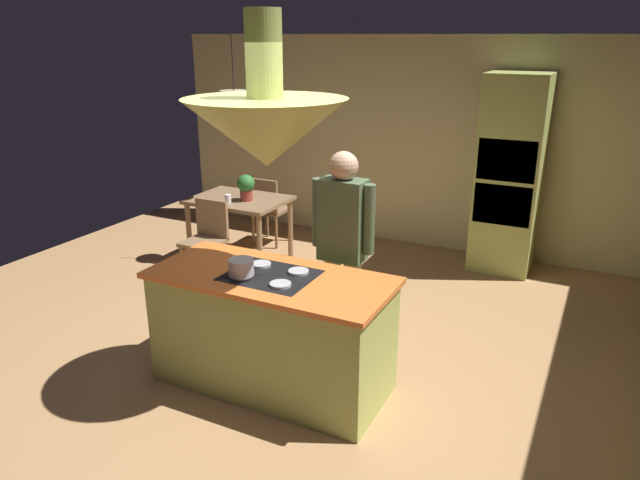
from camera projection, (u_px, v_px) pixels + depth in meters
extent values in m
plane|color=#AD7F51|center=(286.00, 371.00, 4.72)|extent=(8.16, 8.16, 0.00)
cube|color=beige|center=(424.00, 144.00, 7.21)|extent=(6.80, 0.10, 2.55)
cube|color=#A8B259|center=(272.00, 333.00, 4.41)|extent=(1.72, 0.75, 0.86)
cube|color=orange|center=(270.00, 278.00, 4.26)|extent=(1.78, 0.81, 0.04)
cube|color=black|center=(270.00, 276.00, 4.25)|extent=(0.64, 0.52, 0.01)
cylinder|color=#B2B2B7|center=(242.00, 276.00, 4.21)|extent=(0.15, 0.15, 0.02)
cylinder|color=#B2B2B7|center=(280.00, 284.00, 4.07)|extent=(0.15, 0.15, 0.02)
cylinder|color=#B2B2B7|center=(261.00, 264.00, 4.42)|extent=(0.15, 0.15, 0.02)
cylinder|color=#B2B2B7|center=(298.00, 272.00, 4.29)|extent=(0.15, 0.15, 0.02)
cube|color=#A8B259|center=(510.00, 175.00, 6.47)|extent=(0.66, 0.62, 2.17)
cube|color=black|center=(507.00, 160.00, 6.15)|extent=(0.60, 0.04, 0.44)
cube|color=black|center=(502.00, 205.00, 6.31)|extent=(0.60, 0.04, 0.44)
cube|color=#866647|center=(239.00, 200.00, 6.80)|extent=(1.08, 0.80, 0.04)
cylinder|color=#866647|center=(189.00, 234.00, 6.84)|extent=(0.06, 0.06, 0.72)
cylinder|color=#866647|center=(260.00, 246.00, 6.43)|extent=(0.06, 0.06, 0.72)
cylinder|color=#866647|center=(224.00, 218.00, 7.41)|extent=(0.06, 0.06, 0.72)
cylinder|color=#866647|center=(290.00, 229.00, 7.00)|extent=(0.06, 0.06, 0.72)
cylinder|color=tan|center=(332.00, 304.00, 4.90)|extent=(0.14, 0.14, 0.84)
cylinder|color=tan|center=(352.00, 308.00, 4.83)|extent=(0.14, 0.14, 0.84)
cube|color=#4C6042|center=(343.00, 220.00, 4.62)|extent=(0.36, 0.22, 0.65)
cylinder|color=#4C6042|center=(318.00, 212.00, 4.70)|extent=(0.09, 0.09, 0.55)
cylinder|color=#4C6042|center=(369.00, 220.00, 4.51)|extent=(0.09, 0.09, 0.55)
sphere|color=tan|center=(344.00, 166.00, 4.48)|extent=(0.23, 0.23, 0.23)
cone|color=#A8B259|center=(266.00, 133.00, 3.91)|extent=(1.10, 1.10, 0.45)
cylinder|color=#A8B259|center=(264.00, 54.00, 3.75)|extent=(0.24, 0.24, 0.55)
cone|color=beige|center=(234.00, 101.00, 6.43)|extent=(0.32, 0.32, 0.22)
cylinder|color=black|center=(232.00, 62.00, 6.29)|extent=(0.01, 0.01, 0.60)
cube|color=#866647|center=(203.00, 243.00, 6.30)|extent=(0.40, 0.40, 0.04)
cube|color=#866647|center=(212.00, 218.00, 6.38)|extent=(0.40, 0.04, 0.42)
cylinder|color=#866647|center=(182.00, 265.00, 6.31)|extent=(0.04, 0.04, 0.43)
cylinder|color=#866647|center=(208.00, 270.00, 6.16)|extent=(0.04, 0.04, 0.43)
cylinder|color=#866647|center=(202.00, 255.00, 6.59)|extent=(0.04, 0.04, 0.43)
cylinder|color=#866647|center=(227.00, 260.00, 6.45)|extent=(0.04, 0.04, 0.43)
cube|color=#866647|center=(271.00, 210.00, 7.49)|extent=(0.40, 0.40, 0.04)
cube|color=#866647|center=(263.00, 196.00, 7.26)|extent=(0.40, 0.04, 0.42)
cylinder|color=#866647|center=(290.00, 225.00, 7.63)|extent=(0.04, 0.04, 0.43)
cylinder|color=#866647|center=(267.00, 221.00, 7.78)|extent=(0.04, 0.04, 0.43)
cylinder|color=#866647|center=(276.00, 232.00, 7.35)|extent=(0.04, 0.04, 0.43)
cylinder|color=#866647|center=(253.00, 228.00, 7.49)|extent=(0.04, 0.04, 0.43)
cylinder|color=#99382D|center=(246.00, 195.00, 6.68)|extent=(0.14, 0.14, 0.12)
sphere|color=#2D722D|center=(246.00, 183.00, 6.63)|extent=(0.20, 0.20, 0.20)
cylinder|color=white|center=(228.00, 198.00, 6.61)|extent=(0.07, 0.07, 0.09)
cylinder|color=#B2B2B7|center=(241.00, 267.00, 4.18)|extent=(0.18, 0.18, 0.12)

